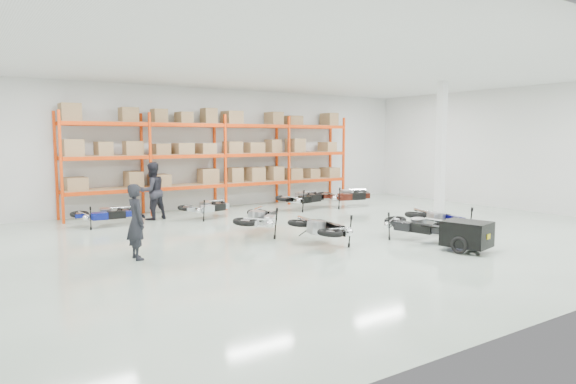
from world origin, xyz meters
TOP-DOWN VIEW (x-y plane):
  - room at (0.00, 0.00)m, footprint 18.00×18.00m
  - pallet_rack at (-0.00, 6.45)m, footprint 11.28×0.98m
  - structural_column at (5.20, 0.50)m, footprint 0.25×0.25m
  - moto_blue_centre at (2.49, -1.85)m, footprint 1.32×2.06m
  - moto_silver_left at (-1.45, 1.04)m, footprint 1.99×2.05m
  - moto_black_far_left at (-0.90, -1.00)m, footprint 1.10×1.90m
  - moto_touring_right at (1.48, -1.83)m, footprint 1.17×1.83m
  - trailer at (1.48, -3.43)m, footprint 1.01×1.74m
  - moto_back_a at (-4.68, 4.75)m, footprint 1.65×0.91m
  - moto_back_b at (-1.48, 4.48)m, footprint 1.75×1.14m
  - moto_back_c at (2.39, 4.47)m, footprint 1.98×1.26m
  - moto_back_d at (4.21, 4.16)m, footprint 2.05×1.36m
  - person_left at (-5.15, 0.08)m, footprint 0.40×0.61m
  - person_back at (-3.03, 5.25)m, footprint 1.05×0.90m

SIDE VIEW (x-z plane):
  - trailer at x=1.48m, z-range 0.06..0.76m
  - moto_back_a at x=-4.68m, z-range -0.03..1.00m
  - moto_back_b at x=-1.48m, z-range -0.03..1.01m
  - moto_touring_right at x=1.48m, z-range -0.03..1.06m
  - moto_black_far_left at x=-0.90m, z-range -0.03..1.14m
  - moto_back_c at x=2.39m, z-range -0.03..1.15m
  - moto_back_d at x=4.21m, z-range -0.03..1.18m
  - moto_blue_centre at x=2.49m, z-range -0.03..1.20m
  - moto_silver_left at x=-1.45m, z-range -0.03..1.20m
  - person_left at x=-5.15m, z-range 0.00..1.66m
  - person_back at x=-3.03m, z-range 0.00..1.87m
  - room at x=0.00m, z-range -6.75..11.25m
  - structural_column at x=5.20m, z-range 0.00..4.50m
  - pallet_rack at x=0.00m, z-range 0.45..4.07m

